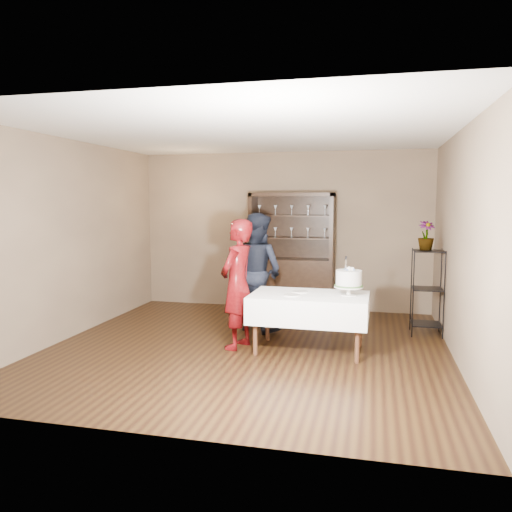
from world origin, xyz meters
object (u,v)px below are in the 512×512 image
(plant_etagere, at_px, (427,289))
(potted_plant, at_px, (426,236))
(woman, at_px, (237,284))
(man, at_px, (257,272))
(cake_table, at_px, (309,308))
(china_hutch, at_px, (292,272))
(cake, at_px, (349,280))

(plant_etagere, xyz_separation_m, potted_plant, (-0.04, 0.03, 0.74))
(woman, relative_size, potted_plant, 4.04)
(woman, distance_m, man, 0.93)
(plant_etagere, relative_size, man, 0.71)
(cake_table, bearing_deg, plant_etagere, 37.39)
(woman, distance_m, potted_plant, 2.73)
(man, distance_m, potted_plant, 2.42)
(china_hutch, distance_m, cake_table, 2.28)
(cake, xyz_separation_m, potted_plant, (0.99, 1.13, 0.48))
(china_hutch, xyz_separation_m, cake_table, (0.58, -2.20, -0.12))
(china_hutch, bearing_deg, cake_table, -75.27)
(plant_etagere, bearing_deg, china_hutch, 153.17)
(cake, bearing_deg, man, 148.69)
(china_hutch, relative_size, potted_plant, 4.91)
(potted_plant, bearing_deg, china_hutch, 153.33)
(china_hutch, bearing_deg, man, -102.54)
(cake, distance_m, potted_plant, 1.58)
(plant_etagere, relative_size, potted_plant, 2.95)
(plant_etagere, bearing_deg, woman, -153.18)
(cake_table, xyz_separation_m, cake, (0.47, 0.04, 0.36))
(china_hutch, bearing_deg, woman, -98.19)
(china_hutch, bearing_deg, cake, -64.01)
(plant_etagere, xyz_separation_m, cake_table, (-1.50, -1.15, -0.10))
(man, bearing_deg, potted_plant, -146.28)
(china_hutch, bearing_deg, potted_plant, -26.67)
(cake_table, relative_size, man, 0.86)
(man, distance_m, cake, 1.58)
(plant_etagere, height_order, woman, woman)
(woman, bearing_deg, cake, 108.65)
(woman, xyz_separation_m, potted_plant, (2.37, 1.24, 0.57))
(potted_plant, bearing_deg, woman, -152.30)
(potted_plant, bearing_deg, cake_table, -141.25)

